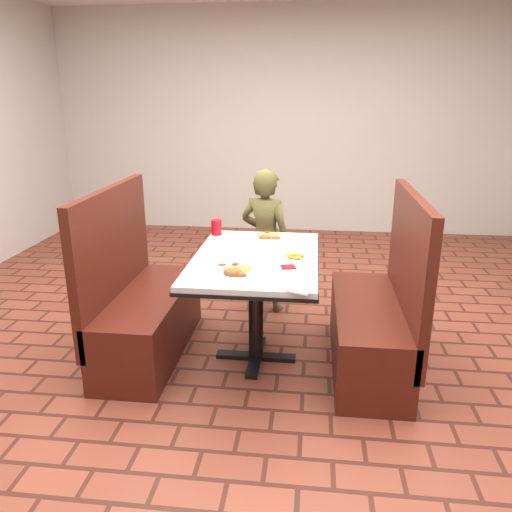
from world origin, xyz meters
name	(u,v)px	position (x,y,z in m)	size (l,w,h in m)	color
room	(256,65)	(0.00, 0.00, 1.91)	(7.00, 7.04, 2.82)	brown
dining_table	(256,270)	(0.00, 0.00, 0.65)	(0.81, 1.21, 0.75)	silver
booth_bench_left	(142,309)	(-0.80, 0.00, 0.33)	(0.47, 1.20, 1.17)	#4D1B11
booth_bench_right	(376,321)	(0.80, 0.00, 0.33)	(0.47, 1.20, 1.17)	#4D1B11
diner_person	(265,241)	(-0.02, 0.88, 0.60)	(0.43, 0.29, 1.19)	brown
near_dinner_plate	(236,269)	(-0.08, -0.35, 0.78)	(0.27, 0.27, 0.08)	white
far_dinner_plate	(269,236)	(0.05, 0.42, 0.77)	(0.26, 0.26, 0.07)	white
plantain_plate	(295,257)	(0.26, -0.03, 0.76)	(0.18, 0.18, 0.03)	white
maroon_napkin	(288,267)	(0.22, -0.20, 0.75)	(0.09, 0.09, 0.00)	#600E12
spoon_utensil	(292,265)	(0.24, -0.16, 0.76)	(0.01, 0.14, 0.00)	silver
red_tumbler	(216,227)	(-0.35, 0.48, 0.81)	(0.08, 0.08, 0.11)	red
paper_napkin	(295,287)	(0.28, -0.54, 0.76)	(0.19, 0.15, 0.01)	white
knife_utensil	(243,273)	(-0.03, -0.36, 0.76)	(0.01, 0.18, 0.00)	silver
fork_utensil	(231,274)	(-0.10, -0.38, 0.76)	(0.01, 0.14, 0.00)	silver
lettuce_shreds	(263,253)	(0.04, 0.06, 0.75)	(0.28, 0.32, 0.00)	#84B749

